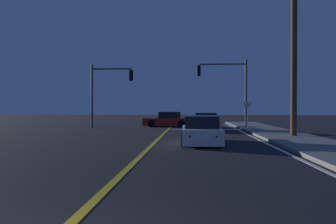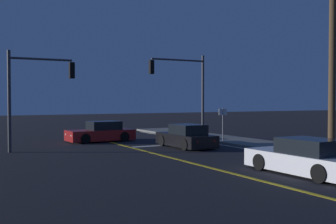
{
  "view_description": "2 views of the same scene",
  "coord_description": "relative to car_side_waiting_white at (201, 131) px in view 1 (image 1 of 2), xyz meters",
  "views": [
    {
      "loc": [
        1.78,
        -3.54,
        1.72
      ],
      "look_at": [
        0.05,
        23.07,
        1.39
      ],
      "focal_mm": 37.68,
      "sensor_mm": 36.0,
      "label": 1
    },
    {
      "loc": [
        -9.43,
        2.31,
        2.75
      ],
      "look_at": [
        -0.06,
        19.78,
        2.17
      ],
      "focal_mm": 44.55,
      "sensor_mm": 36.0,
      "label": 2
    }
  ],
  "objects": [
    {
      "name": "sidewalk_right",
      "position": [
        5.0,
        -0.39,
        -0.51
      ],
      "size": [
        3.2,
        46.79,
        0.15
      ],
      "primitive_type": "cube",
      "color": "slate",
      "rests_on": "ground"
    },
    {
      "name": "lane_line_center",
      "position": [
        -2.26,
        -0.39,
        -0.58
      ],
      "size": [
        0.2,
        44.19,
        0.01
      ],
      "primitive_type": "cube",
      "color": "gold",
      "rests_on": "ground"
    },
    {
      "name": "lane_line_edge_right",
      "position": [
        3.15,
        -0.39,
        -0.58
      ],
      "size": [
        0.16,
        44.19,
        0.01
      ],
      "primitive_type": "cube",
      "color": "silver",
      "rests_on": "ground"
    },
    {
      "name": "stop_bar",
      "position": [
        0.57,
        11.11,
        -0.58
      ],
      "size": [
        5.67,
        0.5,
        0.01
      ],
      "primitive_type": "cube",
      "color": "silver",
      "rests_on": "ground"
    },
    {
      "name": "car_side_waiting_white",
      "position": [
        0.0,
        0.0,
        0.0
      ],
      "size": [
        1.93,
        4.76,
        1.34
      ],
      "rotation": [
        0.0,
        0.0,
        0.02
      ],
      "color": "silver",
      "rests_on": "ground"
    },
    {
      "name": "car_distant_tail_red",
      "position": [
        -2.62,
        15.18,
        -0.0
      ],
      "size": [
        4.39,
        2.1,
        1.34
      ],
      "rotation": [
        0.0,
        0.0,
        1.61
      ],
      "color": "maroon",
      "rests_on": "ground"
    },
    {
      "name": "car_following_oncoming_black",
      "position": [
        0.6,
        9.59,
        -0.0
      ],
      "size": [
        1.93,
        4.24,
        1.34
      ],
      "rotation": [
        0.0,
        0.0,
        0.02
      ],
      "color": "black",
      "rests_on": "ground"
    },
    {
      "name": "traffic_signal_near_right",
      "position": [
        2.71,
        13.41,
        3.33
      ],
      "size": [
        4.22,
        0.28,
        5.84
      ],
      "rotation": [
        0.0,
        0.0,
        3.14
      ],
      "color": "#38383D",
      "rests_on": "ground"
    },
    {
      "name": "traffic_signal_far_left",
      "position": [
        -7.43,
        12.01,
        2.97
      ],
      "size": [
        3.54,
        0.28,
        5.35
      ],
      "color": "#38383D",
      "rests_on": "ground"
    },
    {
      "name": "utility_pole_right",
      "position": [
        5.3,
        3.33,
        5.13
      ],
      "size": [
        1.57,
        0.36,
        11.15
      ],
      "color": "#4C3823",
      "rests_on": "ground"
    },
    {
      "name": "street_sign_corner",
      "position": [
        3.9,
        10.61,
        0.93
      ],
      "size": [
        0.56,
        0.09,
        2.23
      ],
      "color": "slate",
      "rests_on": "ground"
    }
  ]
}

